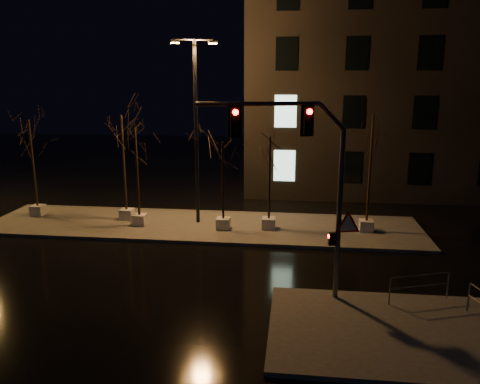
# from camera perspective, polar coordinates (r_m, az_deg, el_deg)

# --- Properties ---
(ground) EXTENTS (90.00, 90.00, 0.00)m
(ground) POSITION_cam_1_polar(r_m,az_deg,el_deg) (18.55, -8.37, -9.91)
(ground) COLOR black
(ground) RESTS_ON ground
(median) EXTENTS (22.00, 5.00, 0.15)m
(median) POSITION_cam_1_polar(r_m,az_deg,el_deg) (23.99, -4.68, -4.12)
(median) COLOR #4D4B45
(median) RESTS_ON ground
(sidewalk_corner) EXTENTS (7.00, 5.00, 0.15)m
(sidewalk_corner) POSITION_cam_1_polar(r_m,az_deg,el_deg) (15.07, 17.56, -15.93)
(sidewalk_corner) COLOR #4D4B45
(sidewalk_corner) RESTS_ON ground
(building) EXTENTS (25.00, 12.00, 15.00)m
(building) POSITION_cam_1_polar(r_m,az_deg,el_deg) (35.65, 22.61, 12.79)
(building) COLOR black
(building) RESTS_ON ground
(tree_0) EXTENTS (1.80, 1.80, 5.30)m
(tree_0) POSITION_cam_1_polar(r_m,az_deg,el_deg) (27.01, -24.15, 5.63)
(tree_0) COLOR beige
(tree_0) RESTS_ON median
(tree_1) EXTENTS (1.80, 1.80, 5.60)m
(tree_1) POSITION_cam_1_polar(r_m,az_deg,el_deg) (24.63, -14.14, 6.29)
(tree_1) COLOR beige
(tree_1) RESTS_ON median
(tree_2) EXTENTS (1.80, 1.80, 5.03)m
(tree_2) POSITION_cam_1_polar(r_m,az_deg,el_deg) (23.52, -12.56, 4.98)
(tree_2) COLOR beige
(tree_2) RESTS_ON median
(tree_3) EXTENTS (1.80, 1.80, 4.42)m
(tree_3) POSITION_cam_1_polar(r_m,az_deg,el_deg) (22.41, -2.12, 3.68)
(tree_3) COLOR beige
(tree_3) RESTS_ON median
(tree_4) EXTENTS (1.80, 1.80, 4.69)m
(tree_4) POSITION_cam_1_polar(r_m,az_deg,el_deg) (22.43, 3.64, 4.22)
(tree_4) COLOR beige
(tree_4) RESTS_ON median
(tree_5) EXTENTS (1.80, 1.80, 5.77)m
(tree_5) POSITION_cam_1_polar(r_m,az_deg,el_deg) (22.73, 15.77, 5.94)
(tree_5) COLOR beige
(tree_5) RESTS_ON median
(traffic_signal_mast) EXTENTS (5.24, 1.29, 6.54)m
(traffic_signal_mast) POSITION_cam_1_polar(r_m,az_deg,el_deg) (14.93, 8.39, 2.24)
(traffic_signal_mast) COLOR #53565B
(traffic_signal_mast) RESTS_ON sidewalk_corner
(streetlight_main) EXTENTS (2.22, 0.99, 9.09)m
(streetlight_main) POSITION_cam_1_polar(r_m,az_deg,el_deg) (23.40, -5.40, 8.72)
(streetlight_main) COLOR black
(streetlight_main) RESTS_ON median
(guard_rail_a) EXTENTS (2.07, 0.75, 0.94)m
(guard_rail_a) POSITION_cam_1_polar(r_m,az_deg,el_deg) (16.81, 21.05, -10.41)
(guard_rail_a) COLOR #53565B
(guard_rail_a) RESTS_ON sidewalk_corner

